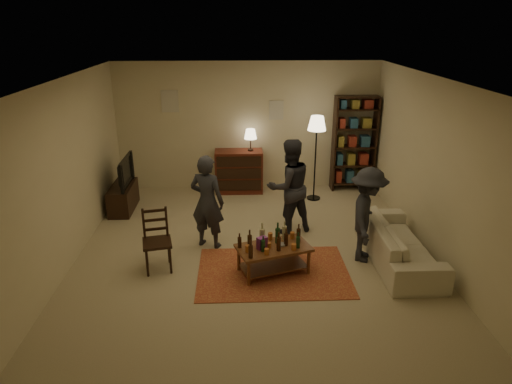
{
  "coord_description": "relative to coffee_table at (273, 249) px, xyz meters",
  "views": [
    {
      "loc": [
        -0.23,
        -6.51,
        3.49
      ],
      "look_at": [
        0.05,
        0.1,
        0.97
      ],
      "focal_mm": 32.0,
      "sensor_mm": 36.0,
      "label": 1
    }
  ],
  "objects": [
    {
      "name": "coffee_table",
      "position": [
        0.0,
        0.0,
        0.0
      ],
      "size": [
        1.16,
        0.85,
        0.76
      ],
      "rotation": [
        0.0,
        0.0,
        0.31
      ],
      "color": "brown",
      "rests_on": "ground"
    },
    {
      "name": "sofa",
      "position": [
        1.94,
        0.28,
        -0.08
      ],
      "size": [
        0.81,
        2.08,
        0.61
      ],
      "primitive_type": "imported",
      "rotation": [
        0.0,
        0.0,
        1.57
      ],
      "color": "beige",
      "rests_on": "ground"
    },
    {
      "name": "bookshelf",
      "position": [
        1.99,
        3.46,
        0.65
      ],
      "size": [
        0.9,
        0.34,
        2.02
      ],
      "color": "black",
      "rests_on": "ground"
    },
    {
      "name": "person_left",
      "position": [
        -0.98,
        0.9,
        0.38
      ],
      "size": [
        0.66,
        0.55,
        1.54
      ],
      "primitive_type": "imported",
      "rotation": [
        0.0,
        0.0,
        2.76
      ],
      "color": "#2A2B32",
      "rests_on": "ground"
    },
    {
      "name": "dresser",
      "position": [
        -0.45,
        3.39,
        0.09
      ],
      "size": [
        1.0,
        0.5,
        1.36
      ],
      "color": "maroon",
      "rests_on": "ground"
    },
    {
      "name": "person_right",
      "position": [
        0.38,
        1.39,
        0.44
      ],
      "size": [
        0.98,
        0.88,
        1.65
      ],
      "primitive_type": "imported",
      "rotation": [
        0.0,
        0.0,
        3.52
      ],
      "color": "#2A2B33",
      "rests_on": "ground"
    },
    {
      "name": "floor",
      "position": [
        -0.26,
        0.68,
        -0.39
      ],
      "size": [
        6.0,
        6.0,
        0.0
      ],
      "primitive_type": "plane",
      "color": "#C6B793",
      "rests_on": "ground"
    },
    {
      "name": "room_shell",
      "position": [
        -0.91,
        3.66,
        1.43
      ],
      "size": [
        6.0,
        6.0,
        6.0
      ],
      "color": "beige",
      "rests_on": "ground"
    },
    {
      "name": "dining_chair",
      "position": [
        -1.69,
        0.22,
        0.11
      ],
      "size": [
        0.48,
        0.48,
        0.94
      ],
      "rotation": [
        0.0,
        0.0,
        0.21
      ],
      "color": "black",
      "rests_on": "ground"
    },
    {
      "name": "person_by_sofa",
      "position": [
        1.44,
        0.35,
        0.35
      ],
      "size": [
        0.83,
        1.08,
        1.47
      ],
      "primitive_type": "imported",
      "rotation": [
        0.0,
        0.0,
        1.23
      ],
      "color": "#27282F",
      "rests_on": "ground"
    },
    {
      "name": "rug",
      "position": [
        0.01,
        -0.0,
        -0.38
      ],
      "size": [
        2.2,
        1.5,
        0.01
      ],
      "primitive_type": "cube",
      "color": "maroon",
      "rests_on": "ground"
    },
    {
      "name": "tv_stand",
      "position": [
        -2.7,
        2.48,
        -0.0
      ],
      "size": [
        0.4,
        1.0,
        1.06
      ],
      "color": "black",
      "rests_on": "ground"
    },
    {
      "name": "floor_lamp",
      "position": [
        1.07,
        2.89,
        1.08
      ],
      "size": [
        0.36,
        0.36,
        1.72
      ],
      "color": "black",
      "rests_on": "ground"
    }
  ]
}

